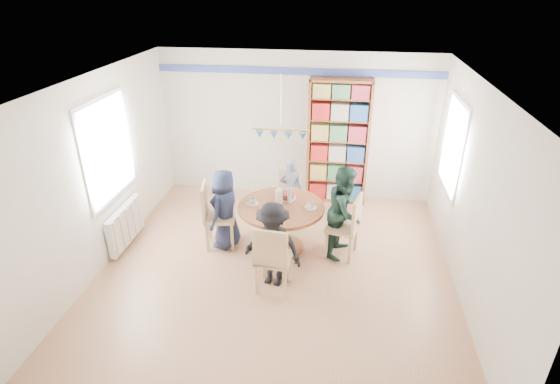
% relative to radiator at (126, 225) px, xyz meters
% --- Properties ---
extents(ground, '(5.00, 5.00, 0.00)m').
position_rel_radiator_xyz_m(ground, '(2.42, -0.30, -0.35)').
color(ground, '#A97D59').
extents(room_shell, '(5.00, 5.00, 5.00)m').
position_rel_radiator_xyz_m(room_shell, '(2.16, 0.57, 1.30)').
color(room_shell, white).
rests_on(room_shell, ground).
extents(radiator, '(0.12, 1.00, 0.60)m').
position_rel_radiator_xyz_m(radiator, '(0.00, 0.00, 0.00)').
color(radiator, silver).
rests_on(radiator, ground).
extents(dining_table, '(1.30, 1.30, 0.75)m').
position_rel_radiator_xyz_m(dining_table, '(2.42, 0.24, 0.21)').
color(dining_table, brown).
rests_on(dining_table, ground).
extents(chair_left, '(0.55, 0.55, 1.05)m').
position_rel_radiator_xyz_m(chair_left, '(1.37, 0.20, 0.23)').
color(chair_left, '#D6BC83').
rests_on(chair_left, ground).
extents(chair_right, '(0.54, 0.54, 1.00)m').
position_rel_radiator_xyz_m(chair_right, '(3.42, 0.19, 0.20)').
color(chair_right, '#D6BC83').
rests_on(chair_right, ground).
extents(chair_far, '(0.42, 0.42, 0.85)m').
position_rel_radiator_xyz_m(chair_far, '(2.39, 1.26, 0.12)').
color(chair_far, '#D6BC83').
rests_on(chair_far, ground).
extents(chair_near, '(0.48, 0.48, 1.02)m').
position_rel_radiator_xyz_m(chair_near, '(2.45, -0.81, 0.21)').
color(chair_near, '#D6BC83').
rests_on(chair_near, ground).
extents(person_left, '(0.56, 0.71, 1.28)m').
position_rel_radiator_xyz_m(person_left, '(1.55, 0.21, 0.29)').
color(person_left, '#1B213C').
rests_on(person_left, ground).
extents(person_right, '(0.72, 0.82, 1.42)m').
position_rel_radiator_xyz_m(person_right, '(3.36, 0.28, 0.36)').
color(person_right, '#1B362B').
rests_on(person_right, ground).
extents(person_far, '(0.43, 0.30, 1.13)m').
position_rel_radiator_xyz_m(person_far, '(2.45, 1.17, 0.21)').
color(person_far, gray).
rests_on(person_far, ground).
extents(person_near, '(0.88, 0.63, 1.24)m').
position_rel_radiator_xyz_m(person_near, '(2.43, -0.62, 0.27)').
color(person_near, black).
rests_on(person_near, ground).
extents(bookshelf, '(1.08, 0.33, 2.28)m').
position_rel_radiator_xyz_m(bookshelf, '(3.19, 2.04, 0.77)').
color(bookshelf, brown).
rests_on(bookshelf, ground).
extents(tableware, '(1.06, 1.06, 0.28)m').
position_rel_radiator_xyz_m(tableware, '(2.39, 0.27, 0.46)').
color(tableware, white).
rests_on(tableware, dining_table).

